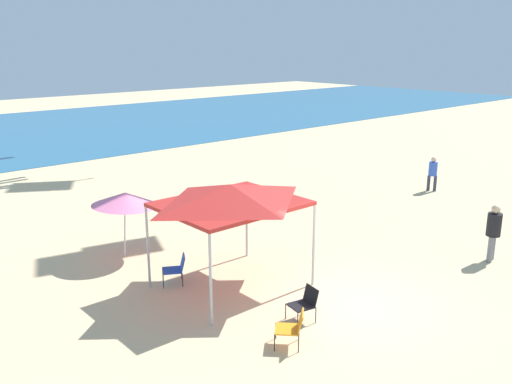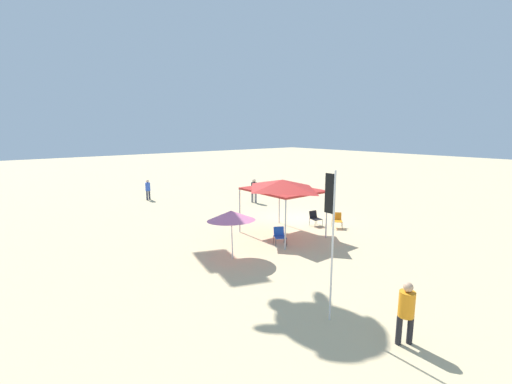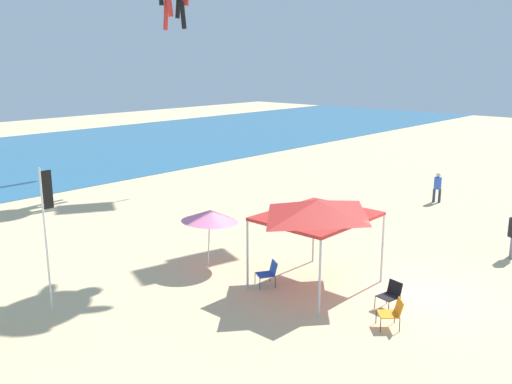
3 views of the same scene
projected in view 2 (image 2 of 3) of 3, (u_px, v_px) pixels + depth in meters
ground at (299, 221)px, 20.77m from camera, size 120.00×120.00×0.10m
canopy_tent at (282, 186)px, 17.44m from camera, size 3.58×2.93×2.89m
beach_umbrella at (231, 216)px, 14.38m from camera, size 2.06×2.04×2.13m
folding_chair_near_cooler at (315, 217)px, 19.56m from camera, size 0.72×0.64×0.82m
folding_chair_right_of_tent at (337, 219)px, 19.14m from camera, size 0.80×0.81×0.82m
folding_chair_left_of_tent at (280, 235)px, 16.32m from camera, size 0.80×0.76×0.82m
banner_flag at (332, 233)px, 9.50m from camera, size 0.36×0.06×4.31m
person_watching_sky at (406, 308)px, 8.64m from camera, size 0.40×0.40×1.66m
person_near_umbrella at (254, 189)px, 25.53m from camera, size 0.47×0.42×1.79m
person_by_tent at (148, 188)px, 26.59m from camera, size 0.37×0.38×1.57m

